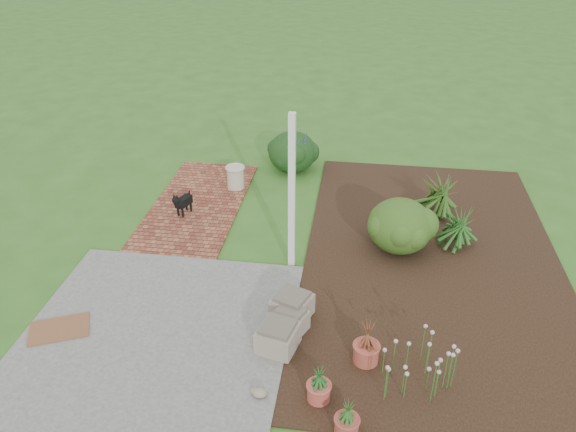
# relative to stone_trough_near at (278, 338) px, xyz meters

# --- Properties ---
(ground) EXTENTS (80.00, 80.00, 0.00)m
(ground) POSITION_rel_stone_trough_near_xyz_m (-0.39, 1.80, -0.20)
(ground) COLOR #325E1D
(ground) RESTS_ON ground
(concrete_patio) EXTENTS (3.50, 3.50, 0.04)m
(concrete_patio) POSITION_rel_stone_trough_near_xyz_m (-1.64, 0.05, -0.18)
(concrete_patio) COLOR #5A5A57
(concrete_patio) RESTS_ON ground
(brick_path) EXTENTS (1.60, 3.50, 0.04)m
(brick_path) POSITION_rel_stone_trough_near_xyz_m (-2.09, 3.55, -0.18)
(brick_path) COLOR brown
(brick_path) RESTS_ON ground
(garden_bed) EXTENTS (4.00, 7.00, 0.03)m
(garden_bed) POSITION_rel_stone_trough_near_xyz_m (2.11, 2.30, -0.18)
(garden_bed) COLOR black
(garden_bed) RESTS_ON ground
(veranda_post) EXTENTS (0.10, 0.10, 2.50)m
(veranda_post) POSITION_rel_stone_trough_near_xyz_m (-0.09, 1.90, 1.05)
(veranda_post) COLOR white
(veranda_post) RESTS_ON ground
(stone_trough_near) EXTENTS (0.57, 0.57, 0.31)m
(stone_trough_near) POSITION_rel_stone_trough_near_xyz_m (0.00, 0.00, 0.00)
(stone_trough_near) COLOR gray
(stone_trough_near) RESTS_ON concrete_patio
(stone_trough_mid) EXTENTS (0.61, 0.61, 0.31)m
(stone_trough_mid) POSITION_rel_stone_trough_near_xyz_m (0.09, 0.63, -0.00)
(stone_trough_mid) COLOR #726559
(stone_trough_mid) RESTS_ON concrete_patio
(stone_trough_far) EXTENTS (0.55, 0.55, 0.28)m
(stone_trough_far) POSITION_rel_stone_trough_near_xyz_m (0.09, 0.33, -0.02)
(stone_trough_far) COLOR gray
(stone_trough_far) RESTS_ON concrete_patio
(coir_doormat) EXTENTS (0.90, 0.76, 0.02)m
(coir_doormat) POSITION_rel_stone_trough_near_xyz_m (-2.94, -0.09, -0.15)
(coir_doormat) COLOR brown
(coir_doormat) RESTS_ON concrete_patio
(black_dog) EXTENTS (0.27, 0.48, 0.43)m
(black_dog) POSITION_rel_stone_trough_near_xyz_m (-2.22, 3.11, 0.10)
(black_dog) COLOR black
(black_dog) RESTS_ON brick_path
(cream_ceramic_urn) EXTENTS (0.37, 0.37, 0.44)m
(cream_ceramic_urn) POSITION_rel_stone_trough_near_xyz_m (-1.52, 4.27, 0.06)
(cream_ceramic_urn) COLOR beige
(cream_ceramic_urn) RESTS_ON brick_path
(evergreen_shrub) EXTENTS (1.06, 1.06, 0.88)m
(evergreen_shrub) POSITION_rel_stone_trough_near_xyz_m (1.58, 2.57, 0.27)
(evergreen_shrub) COLOR #193711
(evergreen_shrub) RESTS_ON garden_bed
(agapanthus_clump_back) EXTENTS (1.15, 1.15, 0.78)m
(agapanthus_clump_back) POSITION_rel_stone_trough_near_xyz_m (2.48, 2.81, 0.22)
(agapanthus_clump_back) COLOR #103612
(agapanthus_clump_back) RESTS_ON garden_bed
(agapanthus_clump_front) EXTENTS (1.11, 1.11, 0.87)m
(agapanthus_clump_front) POSITION_rel_stone_trough_near_xyz_m (2.27, 3.81, 0.27)
(agapanthus_clump_front) COLOR #10370A
(agapanthus_clump_front) RESTS_ON garden_bed
(pink_flower_patch) EXTENTS (0.95, 0.95, 0.61)m
(pink_flower_patch) POSITION_rel_stone_trough_near_xyz_m (1.73, -0.37, 0.14)
(pink_flower_patch) COLOR #113D0F
(pink_flower_patch) RESTS_ON garden_bed
(terracotta_pot_bronze) EXTENTS (0.40, 0.40, 0.26)m
(terracotta_pot_bronze) POSITION_rel_stone_trough_near_xyz_m (1.12, -0.07, -0.04)
(terracotta_pot_bronze) COLOR #A94939
(terracotta_pot_bronze) RESTS_ON garden_bed
(terracotta_pot_small_left) EXTENTS (0.33, 0.33, 0.22)m
(terracotta_pot_small_left) POSITION_rel_stone_trough_near_xyz_m (0.59, -0.76, -0.06)
(terracotta_pot_small_left) COLOR #B64A3D
(terracotta_pot_small_left) RESTS_ON garden_bed
(terracotta_pot_small_right) EXTENTS (0.31, 0.31, 0.22)m
(terracotta_pot_small_right) POSITION_rel_stone_trough_near_xyz_m (0.94, -1.18, -0.06)
(terracotta_pot_small_right) COLOR #9D3E35
(terracotta_pot_small_right) RESTS_ON garden_bed
(purple_flowering_bush) EXTENTS (1.14, 1.14, 0.85)m
(purple_flowering_bush) POSITION_rel_stone_trough_near_xyz_m (-0.55, 5.33, 0.23)
(purple_flowering_bush) COLOR black
(purple_flowering_bush) RESTS_ON ground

